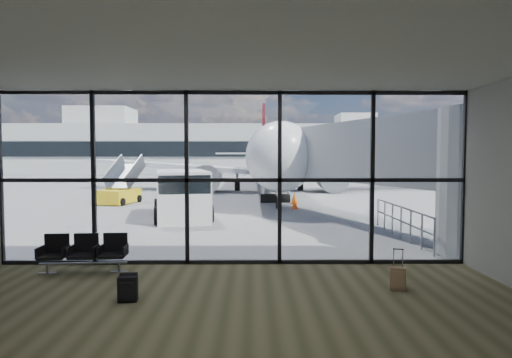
{
  "coord_description": "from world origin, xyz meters",
  "views": [
    {
      "loc": [
        0.5,
        -11.03,
        2.81
      ],
      "look_at": [
        0.61,
        3.0,
        2.07
      ],
      "focal_mm": 30.0,
      "sensor_mm": 36.0,
      "label": 1
    }
  ],
  "objects_px": {
    "backpack": "(128,288)",
    "mobile_stairs": "(119,194)",
    "belt_loader": "(179,190)",
    "airliner": "(268,157)",
    "service_van": "(182,194)",
    "suitcase": "(398,278)",
    "seating_row": "(85,251)"
  },
  "relations": [
    {
      "from": "backpack",
      "to": "mobile_stairs",
      "type": "distance_m",
      "value": 18.38
    },
    {
      "from": "suitcase",
      "to": "belt_loader",
      "type": "bearing_deg",
      "value": 129.31
    },
    {
      "from": "backpack",
      "to": "belt_loader",
      "type": "relative_size",
      "value": 0.14
    },
    {
      "from": "service_van",
      "to": "belt_loader",
      "type": "bearing_deg",
      "value": 87.95
    },
    {
      "from": "backpack",
      "to": "service_van",
      "type": "xyz_separation_m",
      "value": [
        -0.79,
        11.15,
        0.86
      ]
    },
    {
      "from": "backpack",
      "to": "suitcase",
      "type": "xyz_separation_m",
      "value": [
        5.45,
        0.63,
        0.0
      ]
    },
    {
      "from": "seating_row",
      "to": "belt_loader",
      "type": "height_order",
      "value": "belt_loader"
    },
    {
      "from": "backpack",
      "to": "mobile_stairs",
      "type": "xyz_separation_m",
      "value": [
        -5.6,
        17.51,
        0.3
      ]
    },
    {
      "from": "airliner",
      "to": "service_van",
      "type": "bearing_deg",
      "value": -105.09
    },
    {
      "from": "suitcase",
      "to": "backpack",
      "type": "bearing_deg",
      "value": -155.75
    },
    {
      "from": "belt_loader",
      "to": "airliner",
      "type": "bearing_deg",
      "value": 31.96
    },
    {
      "from": "backpack",
      "to": "suitcase",
      "type": "distance_m",
      "value": 5.49
    },
    {
      "from": "backpack",
      "to": "belt_loader",
      "type": "height_order",
      "value": "belt_loader"
    },
    {
      "from": "belt_loader",
      "to": "suitcase",
      "type": "bearing_deg",
      "value": -85.62
    },
    {
      "from": "airliner",
      "to": "belt_loader",
      "type": "height_order",
      "value": "airliner"
    },
    {
      "from": "seating_row",
      "to": "backpack",
      "type": "distance_m",
      "value": 2.78
    },
    {
      "from": "airliner",
      "to": "service_van",
      "type": "xyz_separation_m",
      "value": [
        -4.57,
        -17.07,
        -1.64
      ]
    },
    {
      "from": "service_van",
      "to": "belt_loader",
      "type": "distance_m",
      "value": 9.87
    },
    {
      "from": "seating_row",
      "to": "belt_loader",
      "type": "xyz_separation_m",
      "value": [
        -0.89,
        18.65,
        0.06
      ]
    },
    {
      "from": "service_van",
      "to": "belt_loader",
      "type": "relative_size",
      "value": 1.4
    },
    {
      "from": "belt_loader",
      "to": "mobile_stairs",
      "type": "relative_size",
      "value": 1.07
    },
    {
      "from": "seating_row",
      "to": "mobile_stairs",
      "type": "xyz_separation_m",
      "value": [
        -3.91,
        15.3,
        0.05
      ]
    },
    {
      "from": "mobile_stairs",
      "to": "backpack",
      "type": "bearing_deg",
      "value": -59.82
    },
    {
      "from": "seating_row",
      "to": "suitcase",
      "type": "bearing_deg",
      "value": -16.24
    },
    {
      "from": "backpack",
      "to": "service_van",
      "type": "relative_size",
      "value": 0.1
    },
    {
      "from": "service_van",
      "to": "airliner",
      "type": "bearing_deg",
      "value": 62.51
    },
    {
      "from": "airliner",
      "to": "suitcase",
      "type": "bearing_deg",
      "value": -86.63
    },
    {
      "from": "backpack",
      "to": "airliner",
      "type": "height_order",
      "value": "airliner"
    },
    {
      "from": "mobile_stairs",
      "to": "airliner",
      "type": "bearing_deg",
      "value": 61.27
    },
    {
      "from": "airliner",
      "to": "service_van",
      "type": "height_order",
      "value": "airliner"
    },
    {
      "from": "airliner",
      "to": "belt_loader",
      "type": "xyz_separation_m",
      "value": [
        -6.36,
        -7.38,
        -2.19
      ]
    },
    {
      "from": "service_van",
      "to": "mobile_stairs",
      "type": "height_order",
      "value": "mobile_stairs"
    }
  ]
}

